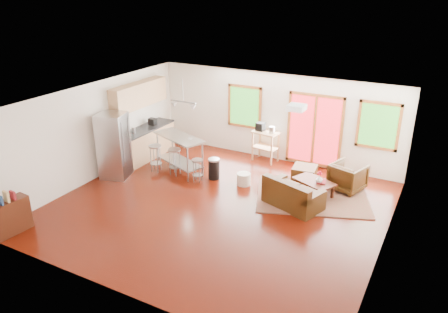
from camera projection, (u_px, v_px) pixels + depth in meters
The scene contains 29 objects.
floor at pixel (218, 207), 10.46m from camera, with size 7.50×7.00×0.02m, color #340902.
ceiling at pixel (217, 101), 9.47m from camera, with size 7.50×7.00×0.02m, color white.
back_wall at pixel (276, 117), 12.82m from camera, with size 7.50×0.02×2.60m, color silver.
left_wall at pixel (95, 132), 11.62m from camera, with size 0.02×7.00×2.60m, color silver.
right_wall at pixel (390, 192), 8.31m from camera, with size 0.02×7.00×2.60m, color silver.
front_wall at pixel (113, 228), 7.10m from camera, with size 7.50×0.02×2.60m, color silver.
window_left at pixel (245, 107), 13.15m from camera, with size 1.10×0.05×1.30m.
french_doors at pixel (314, 130), 12.33m from camera, with size 1.60×0.05×2.10m.
window_right at pixel (378, 126), 11.43m from camera, with size 1.10×0.05×1.30m.
rug at pixel (312, 195), 10.98m from camera, with size 2.72×2.09×0.03m, color #54643A.
loveseat at pixel (292, 196), 10.37m from camera, with size 1.53×1.16×0.72m.
coffee_table at pixel (314, 183), 10.90m from camera, with size 1.15×0.96×0.40m.
armchair at pixel (348, 176), 11.16m from camera, with size 0.78×0.73×0.80m, color black.
ottoman at pixel (304, 174), 11.75m from camera, with size 0.61×0.61×0.41m, color black.
pouf at pixel (244, 179), 11.54m from camera, with size 0.37×0.37×0.32m, color beige.
vase at pixel (319, 179), 10.74m from camera, with size 0.19×0.20×0.30m.
book at pixel (317, 176), 10.78m from camera, with size 0.22×0.03×0.30m, color maroon.
cabinets at pixel (144, 128), 13.02m from camera, with size 0.64×2.24×2.30m.
refrigerator at pixel (114, 146), 11.78m from camera, with size 0.89×0.87×1.79m.
island at pixel (179, 147), 12.19m from camera, with size 1.75×1.21×1.03m.
cup at pixel (190, 139), 11.89m from camera, with size 0.12×0.10×0.12m, color white.
bar_stool_a at pixel (155, 152), 12.22m from camera, with size 0.42×0.42×0.77m.
bar_stool_b at pixel (174, 156), 11.99m from camera, with size 0.37×0.37×0.76m.
bar_stool_c at pixel (197, 165), 11.60m from camera, with size 0.35×0.35×0.64m.
trash_can at pixel (214, 169), 11.84m from camera, with size 0.40×0.40×0.58m.
kitchen_cart at pixel (265, 136), 12.83m from camera, with size 0.82×0.59×1.16m.
bookshelf at pixel (9, 217), 9.25m from camera, with size 0.40×0.88×1.00m.
ceiling_flush at pixel (297, 107), 9.28m from camera, with size 0.35×0.35×0.12m, color white.
pendant_light at pixel (183, 105), 11.79m from camera, with size 0.80×0.18×0.79m.
Camera 1 is at (4.50, -8.05, 5.06)m, focal length 35.00 mm.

